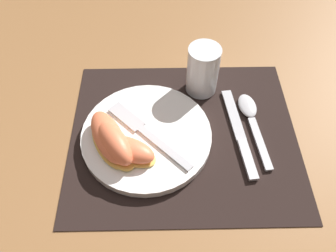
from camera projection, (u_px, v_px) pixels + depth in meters
The scene contains 10 objects.
ground_plane at pixel (184, 135), 0.61m from camera, with size 3.00×3.00×0.00m, color olive.
placemat at pixel (184, 135), 0.61m from camera, with size 0.42×0.35×0.00m.
plate at pixel (147, 136), 0.59m from camera, with size 0.24×0.24×0.02m.
juice_glass at pixel (202, 73), 0.64m from camera, with size 0.06×0.06×0.10m.
knife at pixel (239, 134), 0.60m from camera, with size 0.04×0.20×0.01m.
spoon at pixel (251, 115), 0.63m from camera, with size 0.04×0.17×0.01m.
fork at pixel (143, 131), 0.59m from camera, with size 0.15×0.15×0.00m.
citrus_wedge_0 at pixel (109, 138), 0.56m from camera, with size 0.10×0.13×0.04m.
citrus_wedge_1 at pixel (115, 144), 0.55m from camera, with size 0.09×0.11×0.05m.
citrus_wedge_2 at pixel (129, 150), 0.55m from camera, with size 0.11×0.08×0.03m.
Camera 1 is at (-0.04, -0.34, 0.50)m, focal length 35.00 mm.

